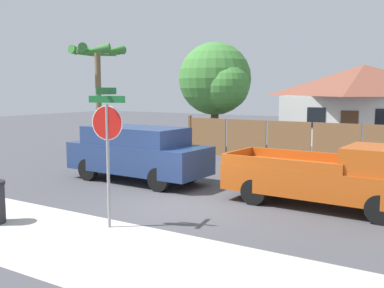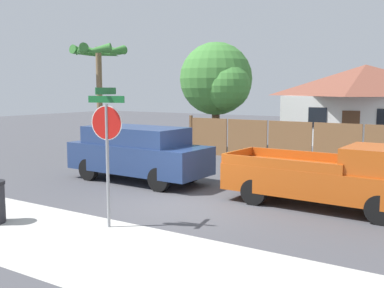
% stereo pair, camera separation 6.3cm
% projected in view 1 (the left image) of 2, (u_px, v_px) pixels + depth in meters
% --- Properties ---
extents(ground_plane, '(80.00, 80.00, 0.00)m').
position_uv_depth(ground_plane, '(181.00, 205.00, 12.06)').
color(ground_plane, '#47474C').
extents(sidewalk_strip, '(36.00, 3.20, 0.01)m').
position_uv_depth(sidewalk_strip, '(82.00, 244.00, 9.03)').
color(sidewalk_strip, beige).
rests_on(sidewalk_strip, ground).
extents(wooden_fence, '(12.19, 0.12, 1.84)m').
position_uv_depth(wooden_fence, '(312.00, 143.00, 18.78)').
color(wooden_fence, brown).
rests_on(wooden_fence, ground).
extents(house, '(8.44, 6.68, 4.52)m').
position_uv_depth(house, '(363.00, 103.00, 25.97)').
color(house, white).
rests_on(house, ground).
extents(oak_tree, '(3.86, 3.68, 5.48)m').
position_uv_depth(oak_tree, '(217.00, 81.00, 22.58)').
color(oak_tree, brown).
rests_on(oak_tree, ground).
extents(palm_tree, '(2.58, 2.79, 5.22)m').
position_uv_depth(palm_tree, '(98.00, 61.00, 21.52)').
color(palm_tree, brown).
rests_on(palm_tree, ground).
extents(red_suv, '(5.02, 2.04, 1.85)m').
position_uv_depth(red_suv, '(137.00, 152.00, 15.13)').
color(red_suv, navy).
rests_on(red_suv, ground).
extents(orange_pickup, '(5.25, 2.06, 1.69)m').
position_uv_depth(orange_pickup, '(333.00, 177.00, 11.70)').
color(orange_pickup, '#B74C14').
rests_on(orange_pickup, ground).
extents(stop_sign, '(0.89, 0.80, 3.14)m').
position_uv_depth(stop_sign, '(107.00, 134.00, 9.88)').
color(stop_sign, gray).
rests_on(stop_sign, ground).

